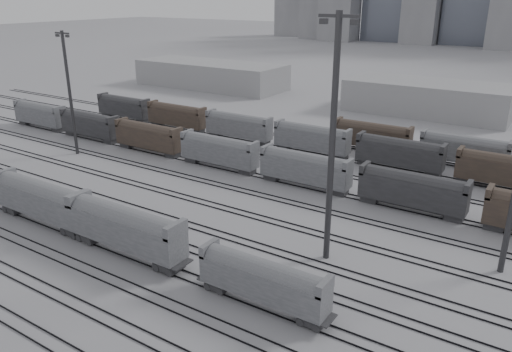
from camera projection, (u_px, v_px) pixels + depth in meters
The scene contains 11 objects.
ground at pixel (117, 256), 58.71m from camera, with size 900.00×900.00×0.00m, color #ACACB1.
tracks at pixel (209, 205), 72.44m from camera, with size 220.00×71.50×0.16m.
hopper_car_a at pixel (41, 198), 66.03m from camera, with size 16.15×3.21×5.78m.
hopper_car_b at pixel (125, 227), 57.82m from camera, with size 16.42×3.26×5.87m.
hopper_car_c at pixel (263, 279), 48.34m from camera, with size 13.75×2.73×4.92m.
light_mast_b at pixel (69, 91), 91.76m from camera, with size 3.66×0.59×22.87m.
light_mast_c at pixel (333, 137), 53.33m from camera, with size 4.40×0.70×27.53m.
bg_string_near at pixel (305, 170), 78.81m from camera, with size 151.00×3.00×5.60m.
bg_string_mid at pixel (399, 155), 86.28m from camera, with size 151.00×3.00×5.60m.
warehouse_left at pixel (211, 75), 162.76m from camera, with size 50.00×18.00×8.00m, color #A3A3A6.
warehouse_mid at pixel (428, 98), 126.93m from camera, with size 40.00×18.00×8.00m, color #A3A3A6.
Camera 1 is at (42.02, -34.51, 29.11)m, focal length 35.00 mm.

